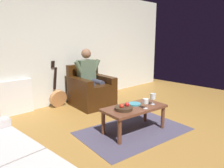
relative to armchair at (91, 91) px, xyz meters
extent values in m
plane|color=olive|center=(0.10, 2.05, -0.32)|extent=(7.41, 7.41, 0.00)
cube|color=silver|center=(0.10, -0.62, 0.95)|extent=(6.58, 0.06, 2.54)
cube|color=#453F53|center=(0.35, 1.54, -0.32)|extent=(1.84, 1.31, 0.01)
cube|color=#371D0A|center=(0.00, 0.03, -0.12)|extent=(0.85, 0.92, 0.40)
cube|color=#371D0A|center=(0.01, 0.09, 0.13)|extent=(0.51, 0.77, 0.10)
cube|color=#371D0A|center=(-0.30, 0.07, 0.20)|extent=(0.25, 0.86, 0.24)
cube|color=#371D0A|center=(0.30, 0.00, 0.20)|extent=(0.25, 0.86, 0.24)
cube|color=#371D0A|center=(-0.03, -0.33, 0.32)|extent=(0.77, 0.20, 0.48)
cube|color=#52654C|center=(-0.02, -0.16, 0.43)|extent=(0.41, 0.22, 0.49)
sphere|color=brown|center=(-0.02, -0.16, 0.81)|extent=(0.21, 0.21, 0.21)
cylinder|color=#373846|center=(-0.11, 0.07, 0.19)|extent=(0.17, 0.44, 0.13)
cylinder|color=#373846|center=(-0.09, 0.28, -0.07)|extent=(0.13, 0.13, 0.50)
cylinder|color=#52654C|center=(-0.24, -0.09, 0.54)|extent=(0.21, 0.11, 0.29)
cylinder|color=#373846|center=(0.13, 0.04, 0.19)|extent=(0.17, 0.44, 0.13)
cylinder|color=#373846|center=(0.15, 0.26, -0.07)|extent=(0.13, 0.13, 0.50)
cylinder|color=#52654C|center=(0.21, -0.13, 0.54)|extent=(0.21, 0.11, 0.29)
cube|color=brown|center=(0.35, 1.54, 0.07)|extent=(1.07, 0.62, 0.04)
cylinder|color=brown|center=(-0.07, 1.80, -0.14)|extent=(0.06, 0.06, 0.37)
cylinder|color=brown|center=(0.83, 1.68, -0.14)|extent=(0.06, 0.06, 0.37)
cylinder|color=brown|center=(-0.12, 1.40, -0.14)|extent=(0.06, 0.06, 0.37)
cylinder|color=brown|center=(0.78, 1.29, -0.14)|extent=(0.06, 0.06, 0.37)
cylinder|color=#B27949|center=(0.58, -0.41, -0.14)|extent=(0.37, 0.17, 0.39)
cylinder|color=black|center=(0.58, -0.36, -0.12)|extent=(0.10, 0.03, 0.10)
cube|color=black|center=(0.58, -0.50, 0.29)|extent=(0.05, 0.13, 0.49)
cube|color=black|center=(0.58, -0.56, 0.59)|extent=(0.07, 0.06, 0.14)
cube|color=white|center=(1.40, -0.55, 0.02)|extent=(0.63, 0.06, 0.68)
cylinder|color=silver|center=(0.04, 1.67, 0.09)|extent=(0.07, 0.07, 0.01)
cylinder|color=silver|center=(0.04, 1.67, 0.14)|extent=(0.01, 0.01, 0.09)
cylinder|color=silver|center=(0.04, 1.67, 0.22)|extent=(0.09, 0.09, 0.09)
cylinder|color=#590C19|center=(0.04, 1.67, 0.20)|extent=(0.08, 0.08, 0.04)
cylinder|color=silver|center=(0.30, 1.71, 0.09)|extent=(0.07, 0.07, 0.01)
cylinder|color=silver|center=(0.30, 1.71, 0.13)|extent=(0.01, 0.01, 0.07)
cylinder|color=silver|center=(0.30, 1.71, 0.20)|extent=(0.09, 0.09, 0.07)
cylinder|color=#590C19|center=(0.30, 1.71, 0.18)|extent=(0.08, 0.08, 0.03)
cylinder|color=#39291B|center=(0.59, 1.53, 0.11)|extent=(0.27, 0.27, 0.05)
sphere|color=red|center=(0.62, 1.53, 0.16)|extent=(0.07, 0.07, 0.07)
sphere|color=red|center=(0.52, 1.53, 0.16)|extent=(0.07, 0.07, 0.07)
cylinder|color=teal|center=(0.27, 1.47, 0.10)|extent=(0.21, 0.21, 0.02)
camera|label=1|loc=(2.84, 3.61, 1.15)|focal=34.44mm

